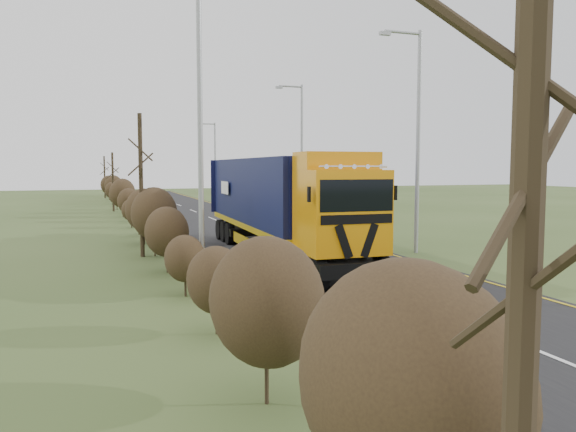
# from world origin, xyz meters

# --- Properties ---
(ground) EXTENTS (160.00, 160.00, 0.00)m
(ground) POSITION_xyz_m (0.00, 0.00, 0.00)
(ground) COLOR #374B20
(ground) RESTS_ON ground
(road) EXTENTS (8.00, 120.00, 0.02)m
(road) POSITION_xyz_m (0.00, 10.00, 0.01)
(road) COLOR black
(road) RESTS_ON ground
(layby) EXTENTS (6.00, 18.00, 0.02)m
(layby) POSITION_xyz_m (6.50, 20.00, 0.01)
(layby) COLOR #2B2926
(layby) RESTS_ON ground
(lane_markings) EXTENTS (7.52, 116.00, 0.01)m
(lane_markings) POSITION_xyz_m (0.00, 9.69, 0.03)
(lane_markings) COLOR gold
(lane_markings) RESTS_ON road
(hedgerow) EXTENTS (2.24, 102.04, 6.05)m
(hedgerow) POSITION_xyz_m (-6.00, 7.89, 1.62)
(hedgerow) COLOR #2F2115
(hedgerow) RESTS_ON ground
(lorry) EXTENTS (3.00, 15.48, 4.29)m
(lorry) POSITION_xyz_m (-1.03, 2.16, 2.44)
(lorry) COLOR black
(lorry) RESTS_ON ground
(car_red_hatchback) EXTENTS (2.04, 4.39, 1.46)m
(car_red_hatchback) POSITION_xyz_m (7.44, 16.90, 0.73)
(car_red_hatchback) COLOR maroon
(car_red_hatchback) RESTS_ON ground
(car_blue_sedan) EXTENTS (2.26, 4.46, 1.40)m
(car_blue_sedan) POSITION_xyz_m (6.10, 19.37, 0.70)
(car_blue_sedan) COLOR #0A153A
(car_blue_sedan) RESTS_ON ground
(streetlight_near) EXTENTS (2.05, 0.19, 9.68)m
(streetlight_near) POSITION_xyz_m (4.93, 0.99, 5.35)
(streetlight_near) COLOR #96989B
(streetlight_near) RESTS_ON ground
(streetlight_mid) EXTENTS (2.03, 0.19, 9.58)m
(streetlight_mid) POSITION_xyz_m (5.67, 16.95, 5.29)
(streetlight_mid) COLOR #96989B
(streetlight_mid) RESTS_ON ground
(streetlight_far) EXTENTS (1.85, 0.18, 8.66)m
(streetlight_far) POSITION_xyz_m (4.75, 40.96, 4.76)
(streetlight_far) COLOR #96989B
(streetlight_far) RESTS_ON ground
(left_pole) EXTENTS (0.16, 0.16, 9.92)m
(left_pole) POSITION_xyz_m (-5.42, -3.52, 4.96)
(left_pole) COLOR #96989B
(left_pole) RESTS_ON ground
(speed_sign) EXTENTS (0.72, 0.10, 2.62)m
(speed_sign) POSITION_xyz_m (5.36, 11.92, 1.86)
(speed_sign) COLOR #96989B
(speed_sign) RESTS_ON ground
(warning_board) EXTENTS (0.77, 0.11, 2.01)m
(warning_board) POSITION_xyz_m (5.48, 25.45, 1.23)
(warning_board) COLOR #96989B
(warning_board) RESTS_ON ground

